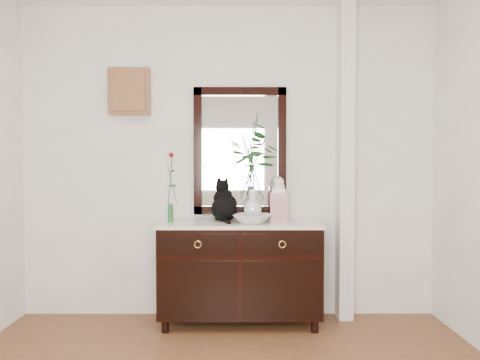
{
  "coord_description": "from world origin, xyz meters",
  "views": [
    {
      "loc": [
        0.09,
        -2.1,
        1.33
      ],
      "look_at": [
        0.1,
        1.63,
        1.2
      ],
      "focal_mm": 35.0,
      "sensor_mm": 36.0,
      "label": 1
    }
  ],
  "objects_px": {
    "sideboard": "(240,267)",
    "ginger_jar": "(279,199)",
    "lotus_bowl": "(253,219)",
    "cat": "(224,201)"
  },
  "relations": [
    {
      "from": "sideboard",
      "to": "ginger_jar",
      "type": "distance_m",
      "value": 0.65
    },
    {
      "from": "cat",
      "to": "ginger_jar",
      "type": "height_order",
      "value": "ginger_jar"
    },
    {
      "from": "sideboard",
      "to": "cat",
      "type": "xyz_separation_m",
      "value": [
        -0.13,
        0.07,
        0.55
      ]
    },
    {
      "from": "ginger_jar",
      "to": "lotus_bowl",
      "type": "bearing_deg",
      "value": -154.29
    },
    {
      "from": "sideboard",
      "to": "ginger_jar",
      "type": "bearing_deg",
      "value": 6.29
    },
    {
      "from": "cat",
      "to": "lotus_bowl",
      "type": "distance_m",
      "value": 0.31
    },
    {
      "from": "cat",
      "to": "sideboard",
      "type": "bearing_deg",
      "value": -46.38
    },
    {
      "from": "sideboard",
      "to": "cat",
      "type": "height_order",
      "value": "cat"
    },
    {
      "from": "cat",
      "to": "lotus_bowl",
      "type": "bearing_deg",
      "value": -48.82
    },
    {
      "from": "cat",
      "to": "ginger_jar",
      "type": "bearing_deg",
      "value": -22.07
    }
  ]
}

